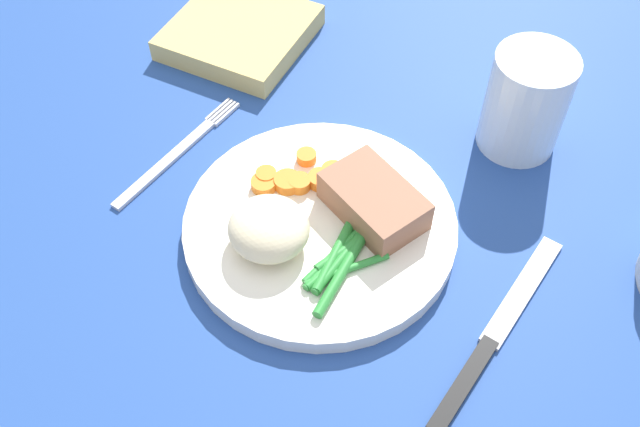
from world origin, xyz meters
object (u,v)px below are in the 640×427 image
at_px(knife, 495,334).
at_px(napkin, 240,32).
at_px(water_glass, 524,108).
at_px(fork, 178,152).
at_px(meat_portion, 376,199).
at_px(dinner_plate, 320,226).

bearing_deg(knife, napkin, 154.33).
bearing_deg(water_glass, fork, -141.59).
height_order(meat_portion, napkin, meat_portion).
bearing_deg(meat_portion, napkin, 153.82).
height_order(dinner_plate, napkin, napkin).
bearing_deg(fork, knife, 3.25).
height_order(meat_portion, water_glass, water_glass).
xyz_separation_m(fork, knife, (0.33, -0.00, -0.00)).
xyz_separation_m(meat_portion, napkin, (-0.25, 0.12, -0.02)).
bearing_deg(water_glass, napkin, -173.14).
relative_size(meat_portion, fork, 0.52).
relative_size(dinner_plate, meat_portion, 2.69).
distance_m(fork, water_glass, 0.32).
relative_size(fork, napkin, 1.21).
height_order(dinner_plate, knife, dinner_plate).
xyz_separation_m(meat_portion, water_glass, (0.06, 0.16, 0.01)).
xyz_separation_m(dinner_plate, knife, (0.17, -0.00, -0.01)).
xyz_separation_m(fork, water_glass, (0.25, 0.20, 0.04)).
distance_m(meat_portion, water_glass, 0.17).
bearing_deg(napkin, dinner_plate, -36.16).
bearing_deg(meat_portion, dinner_plate, -130.60).
relative_size(fork, knife, 0.81).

